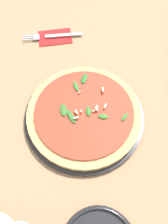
{
  "coord_description": "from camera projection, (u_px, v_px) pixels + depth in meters",
  "views": [
    {
      "loc": [
        0.04,
        0.31,
        0.56
      ],
      "look_at": [
        0.03,
        0.03,
        0.03
      ],
      "focal_mm": 35.0,
      "sensor_mm": 36.0,
      "label": 1
    }
  ],
  "objects": [
    {
      "name": "fork",
      "position": [
        53.0,
        36.0,
        0.77
      ],
      "size": [
        0.21,
        0.04,
        0.0
      ],
      "rotation": [
        0.0,
        0.0,
        0.09
      ],
      "color": "silver",
      "rests_on": "ground_plane"
    },
    {
      "name": "ground_plane",
      "position": [
        95.0,
        108.0,
        0.64
      ],
      "size": [
        6.0,
        6.0,
        0.0
      ],
      "primitive_type": "plane",
      "color": "#9E7A56"
    },
    {
      "name": "pizza_arugula_main",
      "position": [
        84.0,
        114.0,
        0.61
      ],
      "size": [
        0.34,
        0.34,
        0.05
      ],
      "color": "black",
      "rests_on": "ground_plane"
    },
    {
      "name": "napkin",
      "position": [
        55.0,
        37.0,
        0.78
      ],
      "size": [
        0.13,
        0.09,
        0.01
      ],
      "rotation": [
        0.0,
        0.0,
        0.14
      ],
      "color": "#B21E1E",
      "rests_on": "ground_plane"
    }
  ]
}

